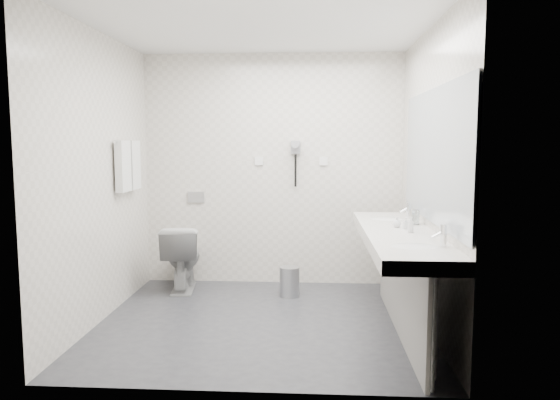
{
  "coord_description": "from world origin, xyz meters",
  "views": [
    {
      "loc": [
        0.43,
        -4.41,
        1.56
      ],
      "look_at": [
        0.15,
        0.15,
        1.05
      ],
      "focal_mm": 33.72,
      "sensor_mm": 36.0,
      "label": 1
    }
  ],
  "objects": [
    {
      "name": "switch_plate_b",
      "position": [
        0.55,
        1.29,
        1.35
      ],
      "size": [
        0.09,
        0.02,
        0.09
      ],
      "primitive_type": "cube",
      "color": "white",
      "rests_on": "wall_back"
    },
    {
      "name": "mirror",
      "position": [
        1.39,
        -0.2,
        1.45
      ],
      "size": [
        0.02,
        2.2,
        1.05
      ],
      "primitive_type": "cube",
      "color": "#B2BCC6",
      "rests_on": "wall_right"
    },
    {
      "name": "wall_right",
      "position": [
        1.4,
        0.0,
        1.25
      ],
      "size": [
        0.0,
        2.6,
        2.6
      ],
      "primitive_type": "plane",
      "rotation": [
        1.57,
        0.0,
        -1.57
      ],
      "color": "silver",
      "rests_on": "floor"
    },
    {
      "name": "basin_near",
      "position": [
        1.12,
        -0.85,
        0.83
      ],
      "size": [
        0.4,
        0.31,
        0.05
      ],
      "primitive_type": "ellipsoid",
      "color": "white",
      "rests_on": "vanity_counter"
    },
    {
      "name": "towel_near",
      "position": [
        -1.34,
        0.41,
        1.33
      ],
      "size": [
        0.07,
        0.24,
        0.48
      ],
      "primitive_type": "cube",
      "color": "white",
      "rests_on": "towel_rail"
    },
    {
      "name": "wall_back",
      "position": [
        0.0,
        1.3,
        1.25
      ],
      "size": [
        2.8,
        0.0,
        2.8
      ],
      "primitive_type": "plane",
      "rotation": [
        1.57,
        0.0,
        0.0
      ],
      "color": "silver",
      "rests_on": "floor"
    },
    {
      "name": "soap_bottle_b",
      "position": [
        1.14,
        -0.05,
        0.89
      ],
      "size": [
        0.09,
        0.09,
        0.08
      ],
      "primitive_type": "imported",
      "rotation": [
        0.0,
        0.0,
        -0.84
      ],
      "color": "beige",
      "rests_on": "vanity_counter"
    },
    {
      "name": "vanity_counter",
      "position": [
        1.12,
        -0.2,
        0.8
      ],
      "size": [
        0.55,
        2.2,
        0.1
      ],
      "primitive_type": "cube",
      "color": "white",
      "rests_on": "floor"
    },
    {
      "name": "glass_left",
      "position": [
        1.32,
        0.1,
        0.9
      ],
      "size": [
        0.06,
        0.06,
        0.1
      ],
      "primitive_type": "cylinder",
      "rotation": [
        0.0,
        0.0,
        -0.14
      ],
      "color": "silver",
      "rests_on": "vanity_counter"
    },
    {
      "name": "ceiling",
      "position": [
        0.0,
        0.0,
        2.5
      ],
      "size": [
        2.8,
        2.8,
        0.0
      ],
      "primitive_type": "plane",
      "rotation": [
        3.14,
        0.0,
        0.0
      ],
      "color": "white",
      "rests_on": "wall_back"
    },
    {
      "name": "glass_right",
      "position": [
        1.32,
        0.12,
        0.91
      ],
      "size": [
        0.08,
        0.08,
        0.12
      ],
      "primitive_type": "cylinder",
      "rotation": [
        0.0,
        0.0,
        0.15
      ],
      "color": "silver",
      "rests_on": "vanity_counter"
    },
    {
      "name": "soap_bottle_c",
      "position": [
        1.2,
        -0.3,
        0.91
      ],
      "size": [
        0.06,
        0.06,
        0.12
      ],
      "primitive_type": "imported",
      "rotation": [
        0.0,
        0.0,
        0.27
      ],
      "color": "beige",
      "rests_on": "vanity_counter"
    },
    {
      "name": "towel_rail",
      "position": [
        -1.35,
        0.55,
        1.55
      ],
      "size": [
        0.02,
        0.62,
        0.02
      ],
      "primitive_type": "cylinder",
      "rotation": [
        1.57,
        0.0,
        0.0
      ],
      "color": "silver",
      "rests_on": "wall_left"
    },
    {
      "name": "floor",
      "position": [
        0.0,
        0.0,
        0.0
      ],
      "size": [
        2.8,
        2.8,
        0.0
      ],
      "primitive_type": "plane",
      "color": "#2E2E34",
      "rests_on": "ground"
    },
    {
      "name": "vanity_post_far",
      "position": [
        1.18,
        0.84,
        0.38
      ],
      "size": [
        0.06,
        0.06,
        0.75
      ],
      "primitive_type": "cylinder",
      "color": "silver",
      "rests_on": "floor"
    },
    {
      "name": "pedal_bin",
      "position": [
        0.21,
        0.78,
        0.14
      ],
      "size": [
        0.23,
        0.23,
        0.29
      ],
      "primitive_type": "cylinder",
      "rotation": [
        0.0,
        0.0,
        0.15
      ],
      "color": "#B2B5BA",
      "rests_on": "floor"
    },
    {
      "name": "faucet_near",
      "position": [
        1.32,
        -0.85,
        0.92
      ],
      "size": [
        0.04,
        0.04,
        0.15
      ],
      "primitive_type": "cylinder",
      "color": "silver",
      "rests_on": "vanity_counter"
    },
    {
      "name": "dryer_barrel",
      "position": [
        0.25,
        1.2,
        1.53
      ],
      "size": [
        0.08,
        0.14,
        0.08
      ],
      "primitive_type": "cylinder",
      "rotation": [
        1.57,
        0.0,
        0.0
      ],
      "color": "gray",
      "rests_on": "dryer_cradle"
    },
    {
      "name": "toilet",
      "position": [
        -0.94,
        0.95,
        0.35
      ],
      "size": [
        0.47,
        0.72,
        0.69
      ],
      "primitive_type": "imported",
      "rotation": [
        0.0,
        0.0,
        3.26
      ],
      "color": "white",
      "rests_on": "floor"
    },
    {
      "name": "basin_far",
      "position": [
        1.12,
        0.45,
        0.83
      ],
      "size": [
        0.4,
        0.31,
        0.05
      ],
      "primitive_type": "ellipsoid",
      "color": "white",
      "rests_on": "vanity_counter"
    },
    {
      "name": "wall_front",
      "position": [
        0.0,
        -1.3,
        1.25
      ],
      "size": [
        2.8,
        0.0,
        2.8
      ],
      "primitive_type": "plane",
      "rotation": [
        -1.57,
        0.0,
        0.0
      ],
      "color": "silver",
      "rests_on": "floor"
    },
    {
      "name": "flush_plate",
      "position": [
        -0.85,
        1.29,
        0.95
      ],
      "size": [
        0.18,
        0.02,
        0.12
      ],
      "primitive_type": "cube",
      "color": "#B2B5BA",
      "rests_on": "wall_back"
    },
    {
      "name": "towel_far",
      "position": [
        -1.34,
        0.69,
        1.33
      ],
      "size": [
        0.07,
        0.24,
        0.48
      ],
      "primitive_type": "cube",
      "color": "white",
      "rests_on": "towel_rail"
    },
    {
      "name": "faucet_far",
      "position": [
        1.32,
        0.45,
        0.92
      ],
      "size": [
        0.04,
        0.04,
        0.15
      ],
      "primitive_type": "cylinder",
      "color": "silver",
      "rests_on": "vanity_counter"
    },
    {
      "name": "wall_left",
      "position": [
        -1.4,
        0.0,
        1.25
      ],
      "size": [
        0.0,
        2.6,
        2.6
      ],
      "primitive_type": "plane",
      "rotation": [
        1.57,
        0.0,
        1.57
      ],
      "color": "silver",
      "rests_on": "floor"
    },
    {
      "name": "dryer_cradle",
      "position": [
        0.25,
        1.27,
        1.5
      ],
      "size": [
        0.1,
        0.04,
        0.14
      ],
      "primitive_type": "cube",
      "color": "gray",
      "rests_on": "wall_back"
    },
    {
      "name": "dryer_cord",
      "position": [
        0.25,
        1.26,
        1.25
      ],
      "size": [
        0.02,
        0.02,
        0.35
      ],
      "primitive_type": "cylinder",
      "color": "black",
      "rests_on": "dryer_cradle"
    },
    {
      "name": "soap_bottle_a",
      "position": [
        1.19,
        -0.13,
        0.9
      ],
      "size": [
        0.05,
        0.05,
        0.09
      ],
      "primitive_type": "imported",
      "rotation": [
        0.0,
        0.0,
        0.24
      ],
      "color": "beige",
      "rests_on": "vanity_counter"
    },
    {
      "name": "bin_lid",
      "position": [
        0.21,
        0.78,
        0.29
      ],
      "size": [
        0.2,
        0.2,
        0.02
      ],
      "primitive_type": "cylinder",
      "color": "#B2B5BA",
      "rests_on": "pedal_bin"
    },
    {
      "name": "vanity_panel",
      "position": [
        1.15,
        -0.2,
        0.38
      ],
      "size": [
        0.03,
        2.15,
        0.75
      ],
      "primitive_type": "cube",
      "color": "gray",
      "rests_on": "floor"
    },
    {
      "name": "vanity_post_near",
      "position": [
        1.18,
        -1.24,
        0.38
      ],
      "size": [
        0.06,
        0.06,
        0.75
      ],
      "primitive_type": "cylinder",
      "color": "silver",
      "rests_on": "floor"
    },
    {
      "name": "switch_plate_a",
      "position": [
        -0.15,
        1.29,
        1.35
      ],
      "size": [
        0.09,
        0.02,
        0.09
      ],
      "primitive_type": "cube",
      "color": "white",
      "rests_on": "wall_back"
    }
  ]
}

